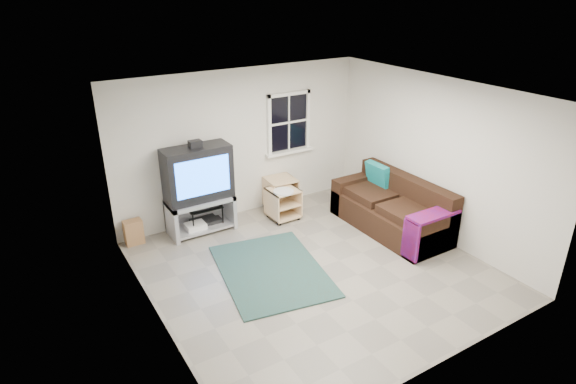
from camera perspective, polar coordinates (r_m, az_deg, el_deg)
room at (r=8.81m, az=0.10°, el=7.78°), size 4.60×4.62×4.60m
tv_unit at (r=7.99m, az=-10.60°, el=1.09°), size 1.09×0.54×1.60m
av_rack at (r=8.22m, az=-10.06°, el=-1.12°), size 0.57×0.41×1.14m
side_table_left at (r=8.88m, az=-1.00°, el=-0.01°), size 0.55×0.55×0.61m
side_table_right at (r=8.52m, az=-0.71°, el=-1.07°), size 0.51×0.54×0.58m
sofa at (r=8.33m, az=12.29°, el=-2.11°), size 0.95×2.14×0.98m
shag_rug at (r=7.15m, az=-1.96°, el=-9.26°), size 1.75×2.18×0.02m
paper_bag at (r=8.13m, az=-17.83°, el=-4.55°), size 0.29×0.19×0.41m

